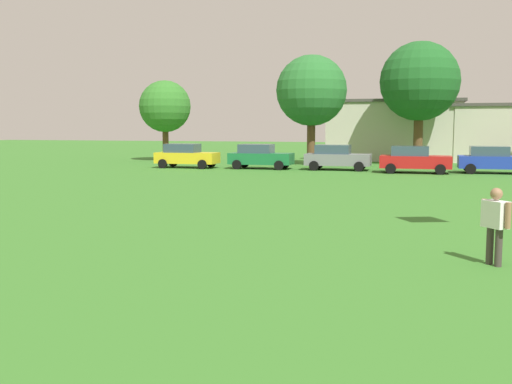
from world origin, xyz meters
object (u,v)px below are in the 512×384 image
(parked_car_green_1, at_px, (260,156))
(adult_bystander, at_px, (495,220))
(parked_car_blue_4, at_px, (493,160))
(parked_car_yellow_0, at_px, (186,156))
(parked_car_gray_2, at_px, (337,157))
(tree_right, at_px, (420,82))
(tree_left, at_px, (312,91))
(parked_car_red_3, at_px, (414,159))
(tree_far_left, at_px, (165,107))

(parked_car_green_1, bearing_deg, adult_bystander, -65.21)
(adult_bystander, bearing_deg, parked_car_blue_4, 135.35)
(parked_car_yellow_0, relative_size, parked_car_gray_2, 1.00)
(parked_car_yellow_0, distance_m, parked_car_blue_4, 20.20)
(parked_car_gray_2, relative_size, tree_right, 0.47)
(parked_car_yellow_0, relative_size, tree_left, 0.53)
(parked_car_red_3, bearing_deg, tree_left, 142.86)
(parked_car_gray_2, bearing_deg, tree_far_left, 155.93)
(adult_bystander, bearing_deg, parked_car_green_1, 166.31)
(parked_car_blue_4, bearing_deg, parked_car_red_3, -168.24)
(parked_car_green_1, distance_m, parked_car_blue_4, 14.94)
(parked_car_red_3, bearing_deg, parked_car_gray_2, 165.62)
(tree_right, bearing_deg, parked_car_green_1, -145.09)
(parked_car_yellow_0, xyz_separation_m, parked_car_blue_4, (20.19, 0.32, 0.00))
(parked_car_gray_2, height_order, tree_left, tree_left)
(parked_car_green_1, height_order, parked_car_blue_4, same)
(adult_bystander, bearing_deg, tree_left, 158.47)
(parked_car_yellow_0, relative_size, tree_right, 0.47)
(tree_far_left, bearing_deg, parked_car_red_3, -21.80)
(parked_car_green_1, relative_size, tree_far_left, 0.64)
(tree_left, bearing_deg, parked_car_red_3, -37.14)
(tree_left, bearing_deg, parked_car_gray_2, -60.17)
(parked_car_blue_4, relative_size, tree_left, 0.53)
(adult_bystander, distance_m, parked_car_yellow_0, 31.11)
(parked_car_blue_4, bearing_deg, tree_right, 121.68)
(parked_car_yellow_0, bearing_deg, tree_far_left, 123.03)
(adult_bystander, bearing_deg, parked_car_yellow_0, 175.46)
(parked_car_yellow_0, relative_size, parked_car_blue_4, 1.00)
(tree_left, bearing_deg, tree_right, 19.07)
(parked_car_gray_2, xyz_separation_m, parked_car_red_3, (4.98, -1.28, 0.00))
(parked_car_gray_2, bearing_deg, parked_car_blue_4, -1.75)
(parked_car_blue_4, height_order, tree_right, tree_right)
(parked_car_blue_4, height_order, tree_far_left, tree_far_left)
(parked_car_red_3, distance_m, tree_right, 9.92)
(tree_far_left, relative_size, tree_right, 0.73)
(parked_car_gray_2, relative_size, parked_car_red_3, 1.00)
(tree_left, bearing_deg, parked_car_blue_4, -21.07)
(parked_car_yellow_0, distance_m, parked_car_red_3, 15.49)
(parked_car_yellow_0, xyz_separation_m, tree_far_left, (-4.86, 7.47, 3.68))
(parked_car_yellow_0, bearing_deg, tree_left, 32.27)
(parked_car_green_1, xyz_separation_m, tree_left, (2.72, 4.60, 4.64))
(parked_car_green_1, xyz_separation_m, tree_far_left, (-10.11, 7.04, 3.68))
(parked_car_red_3, xyz_separation_m, parked_car_blue_4, (4.71, 0.98, 0.00))
(parked_car_yellow_0, xyz_separation_m, tree_right, (15.65, 7.69, 5.35))
(parked_car_gray_2, height_order, tree_far_left, tree_far_left)
(adult_bystander, distance_m, parked_car_green_1, 28.90)
(adult_bystander, relative_size, parked_car_green_1, 0.38)
(parked_car_red_3, relative_size, parked_car_blue_4, 1.00)
(parked_car_green_1, height_order, tree_far_left, tree_far_left)
(parked_car_red_3, bearing_deg, parked_car_blue_4, 11.76)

